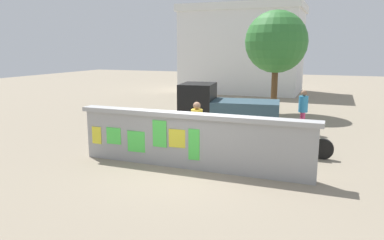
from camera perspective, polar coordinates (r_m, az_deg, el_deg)
ground at (r=17.37m, az=9.63°, el=0.49°), size 60.00×60.00×0.00m
poster_wall at (r=9.68m, az=-0.16°, el=-3.12°), size 6.55×0.42×1.49m
auto_rickshaw_truck at (r=13.71m, az=4.94°, el=1.62°), size 3.77×1.97×1.85m
motorcycle at (r=11.22m, az=16.57°, el=-3.20°), size 1.90×0.56×0.87m
bicycle_near at (r=12.54m, az=-6.85°, el=-1.80°), size 1.71×0.44×0.95m
person_walking at (r=10.72m, az=0.74°, el=-0.52°), size 0.34×0.34×1.62m
person_bystander at (r=14.30m, az=16.85°, el=1.93°), size 0.45×0.45×1.62m
tree_roadside at (r=18.24m, az=12.93°, el=11.69°), size 2.95×2.95×4.92m
building_background at (r=27.37m, az=7.86°, el=10.85°), size 8.49×5.34×6.12m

